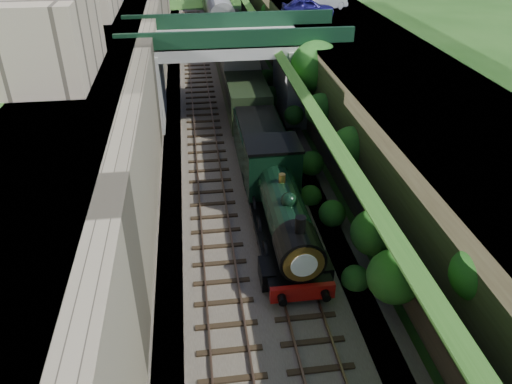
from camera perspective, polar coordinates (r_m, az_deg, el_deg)
The scene contains 17 objects.
ground at distance 19.59m, azimuth 3.34°, elevation -19.05°, with size 160.00×160.00×0.00m, color #1E4714.
trackbed at distance 35.67m, azimuth -2.60°, elevation 6.29°, with size 10.00×90.00×0.20m, color #473F38.
retaining_wall at distance 34.39m, azimuth -12.06°, elevation 10.79°, with size 1.00×90.00×7.00m, color #756B56.
street_plateau_left at distance 34.84m, azimuth -17.87°, elevation 10.25°, with size 6.00×90.00×7.00m, color #262628.
street_plateau_right at distance 36.52m, azimuth 12.59°, elevation 11.30°, with size 8.00×90.00×6.25m, color #262628.
embankment_slope at distance 32.60m, azimuth 6.70°, elevation 8.70°, with size 4.59×90.00×6.36m.
track_left at distance 35.51m, azimuth -5.83°, elevation 6.30°, with size 2.50×90.00×0.20m.
track_right at distance 35.72m, azimuth -0.67°, elevation 6.62°, with size 2.50×90.00×0.20m.
road_bridge at distance 38.08m, azimuth -1.87°, elevation 14.33°, with size 16.00×6.40×7.25m.
building_near at distance 27.80m, azimuth -22.51°, elevation 16.32°, with size 4.00×8.00×4.00m, color gray.
tree at distance 35.45m, azimuth 6.99°, elevation 13.81°, with size 3.60×3.80×6.60m.
car_blue at distance 43.57m, azimuth 5.94°, elevation 20.26°, with size 1.73×4.30×1.47m, color navy.
car_silver at distance 46.53m, azimuth 7.99°, elevation 20.73°, with size 1.40×4.01×1.32m, color #B4B5BA.
locomotive at distance 24.17m, azimuth 2.95°, elevation -1.89°, with size 3.10×10.22×3.83m.
tender at distance 30.64m, azimuth 0.48°, elevation 5.11°, with size 2.70×6.00×3.05m.
coach_front at distance 42.11m, azimuth -2.00°, elevation 13.09°, with size 2.90×18.00×3.70m.
coach_middle at distance 60.22m, azimuth -3.98°, elevation 18.53°, with size 2.90×18.00×3.70m.
Camera 1 is at (-2.75, -12.29, 15.01)m, focal length 35.00 mm.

